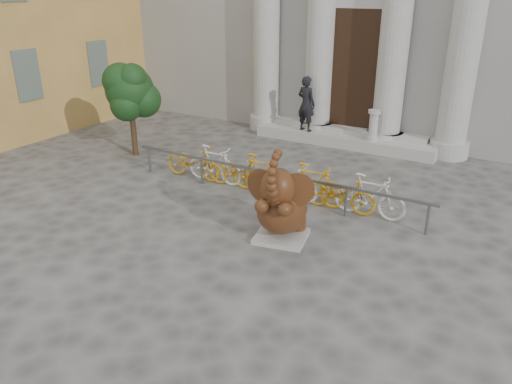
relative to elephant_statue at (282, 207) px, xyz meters
The scene contains 7 objects.
ground 2.83m from the elephant_statue, 117.35° to the right, with size 80.00×80.00×0.00m, color #474442.
entrance_steps 7.11m from the elephant_statue, 100.22° to the left, with size 6.00×1.20×0.36m, color #A8A59E.
elephant_statue is the anchor object (origin of this frame).
bike_rack 2.36m from the elephant_statue, 122.66° to the left, with size 8.00×0.53×1.00m.
tree 7.06m from the elephant_statue, 157.57° to the left, with size 1.62×1.48×2.81m.
pedestrian 7.13m from the elephant_statue, 110.97° to the left, with size 0.66×0.43×1.81m, color black.
balustrade_post 6.68m from the elephant_statue, 92.14° to the left, with size 0.39×0.39×0.96m.
Camera 1 is at (5.41, -5.76, 4.91)m, focal length 35.00 mm.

